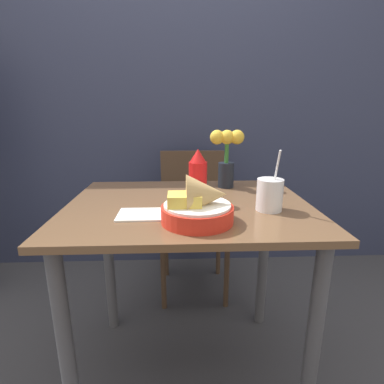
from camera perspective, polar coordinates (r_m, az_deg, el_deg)
The scene contains 9 objects.
ground_plane at distance 1.56m, azimuth -0.56°, elevation -30.47°, with size 12.00×12.00×0.00m, color #38383D.
wall_window at distance 2.12m, azimuth -1.65°, elevation 20.45°, with size 7.00×0.06×2.60m.
dining_table at distance 1.18m, azimuth -0.65°, elevation -8.56°, with size 0.91×0.71×0.78m.
chair_far_window at distance 1.89m, azimuth 0.18°, elevation -3.20°, with size 0.40×0.40×0.87m.
food_basket at distance 0.93m, azimuth 1.49°, elevation -2.59°, with size 0.23×0.23×0.15m.
ketchup_bottle at distance 1.11m, azimuth 1.12°, elevation 2.76°, with size 0.07×0.07×0.21m.
drink_cup at distance 1.08m, azimuth 14.55°, elevation -0.68°, with size 0.09×0.09×0.22m.
flower_vase at distance 1.34m, azimuth 6.61°, elevation 7.27°, with size 0.15×0.07×0.26m.
napkin at distance 1.02m, azimuth -9.69°, elevation -4.24°, with size 0.16×0.12×0.01m.
Camera 1 is at (-0.03, -1.08, 1.12)m, focal length 28.00 mm.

